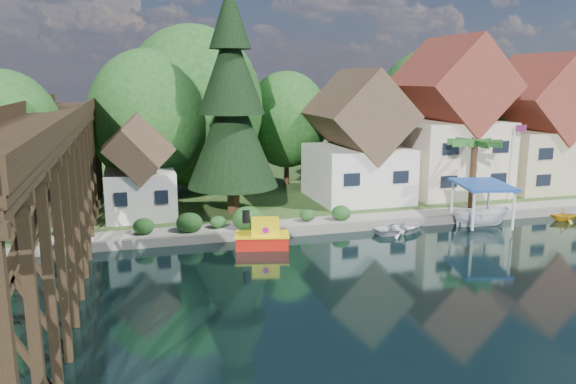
% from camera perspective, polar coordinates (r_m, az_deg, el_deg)
% --- Properties ---
extents(ground, '(140.00, 140.00, 0.00)m').
position_cam_1_polar(ground, '(32.12, 6.37, -8.11)').
color(ground, black).
rests_on(ground, ground).
extents(bank, '(140.00, 52.00, 0.50)m').
position_cam_1_polar(bank, '(63.89, -5.17, 2.05)').
color(bank, '#2C4E1F').
rests_on(bank, ground).
extents(seawall, '(60.00, 0.40, 0.62)m').
position_cam_1_polar(seawall, '(40.56, 7.37, -3.48)').
color(seawall, slate).
rests_on(seawall, ground).
extents(promenade, '(50.00, 2.60, 0.06)m').
position_cam_1_polar(promenade, '(42.45, 9.17, -2.55)').
color(promenade, gray).
rests_on(promenade, bank).
extents(trestle_bridge, '(4.12, 44.18, 9.30)m').
position_cam_1_polar(trestle_bridge, '(33.84, -23.10, 1.40)').
color(trestle_bridge, black).
rests_on(trestle_bridge, ground).
extents(house_left, '(7.64, 8.64, 11.02)m').
position_cam_1_polar(house_left, '(48.04, 7.07, 4.75)').
color(house_left, silver).
rests_on(house_left, bank).
extents(house_center, '(8.65, 9.18, 13.89)m').
position_cam_1_polar(house_center, '(52.49, 16.04, 6.37)').
color(house_center, beige).
rests_on(house_center, bank).
extents(house_right, '(8.15, 8.64, 12.45)m').
position_cam_1_polar(house_right, '(57.40, 23.97, 5.59)').
color(house_right, '#BCB187').
rests_on(house_right, bank).
extents(shed, '(5.09, 5.40, 7.85)m').
position_cam_1_polar(shed, '(43.01, -14.84, 1.89)').
color(shed, silver).
rests_on(shed, bank).
extents(bg_trees, '(49.90, 13.30, 10.57)m').
position_cam_1_polar(bg_trees, '(50.90, -1.49, 7.64)').
color(bg_trees, '#382314').
rests_on(bg_trees, bank).
extents(shrubs, '(15.76, 2.47, 1.70)m').
position_cam_1_polar(shrubs, '(39.04, -5.04, -2.63)').
color(shrubs, '#1B4518').
rests_on(shrubs, bank).
extents(conifer, '(6.91, 6.91, 17.01)m').
position_cam_1_polar(conifer, '(42.47, -5.77, 8.70)').
color(conifer, '#382314').
rests_on(conifer, bank).
extents(palm_tree, '(5.13, 5.13, 5.83)m').
position_cam_1_polar(palm_tree, '(46.34, 18.46, 4.56)').
color(palm_tree, '#382314').
rests_on(palm_tree, bank).
extents(flagpole, '(1.00, 0.32, 6.52)m').
position_cam_1_polar(flagpole, '(50.43, 22.00, 3.58)').
color(flagpole, white).
rests_on(flagpole, bank).
extents(tugboat, '(3.79, 2.61, 2.51)m').
position_cam_1_polar(tugboat, '(36.23, -2.58, -4.51)').
color(tugboat, red).
rests_on(tugboat, ground).
extents(boat_white_a, '(4.38, 3.42, 0.83)m').
position_cam_1_polar(boat_white_a, '(40.48, 11.35, -3.49)').
color(boat_white_a, silver).
rests_on(boat_white_a, ground).
extents(boat_canopy, '(4.52, 5.69, 3.24)m').
position_cam_1_polar(boat_canopy, '(43.39, 19.02, -1.56)').
color(boat_canopy, white).
rests_on(boat_canopy, ground).
extents(boat_yellow, '(2.63, 2.42, 1.16)m').
position_cam_1_polar(boat_yellow, '(47.74, 26.28, -1.98)').
color(boat_yellow, gold).
rests_on(boat_yellow, ground).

